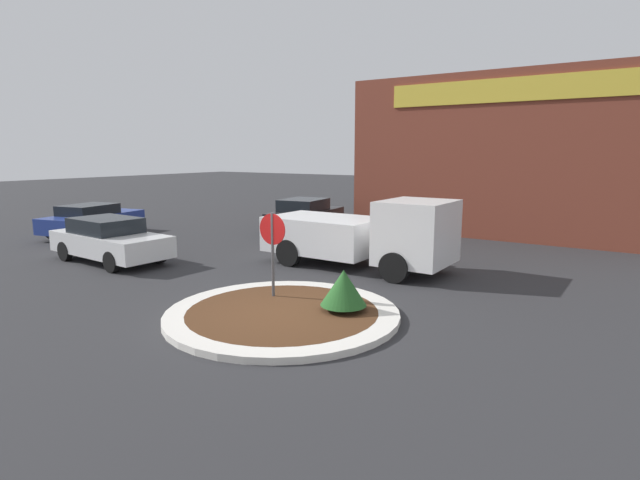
% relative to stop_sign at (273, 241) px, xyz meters
% --- Properties ---
extents(ground_plane, '(120.00, 120.00, 0.00)m').
position_rel_stop_sign_xyz_m(ground_plane, '(0.86, -0.77, -1.48)').
color(ground_plane, '#2D2D30').
extents(traffic_island, '(5.04, 5.04, 0.14)m').
position_rel_stop_sign_xyz_m(traffic_island, '(0.86, -0.77, -1.41)').
color(traffic_island, silver).
rests_on(traffic_island, ground_plane).
extents(stop_sign, '(0.73, 0.07, 2.13)m').
position_rel_stop_sign_xyz_m(stop_sign, '(0.00, 0.00, 0.00)').
color(stop_sign, '#4C4C51').
rests_on(stop_sign, ground_plane).
extents(island_shrub, '(1.00, 1.00, 0.89)m').
position_rel_stop_sign_xyz_m(island_shrub, '(1.94, -0.03, -0.83)').
color(island_shrub, brown).
rests_on(island_shrub, traffic_island).
extents(utility_truck, '(5.85, 2.42, 2.17)m').
position_rel_stop_sign_xyz_m(utility_truck, '(0.12, 4.25, -0.42)').
color(utility_truck, white).
rests_on(utility_truck, ground_plane).
extents(storefront_building, '(13.04, 6.07, 6.66)m').
position_rel_stop_sign_xyz_m(storefront_building, '(2.29, 14.42, 1.86)').
color(storefront_building, brown).
rests_on(storefront_building, ground_plane).
extents(parked_sedan_black, '(2.41, 4.46, 1.47)m').
position_rel_stop_sign_xyz_m(parked_sedan_black, '(-5.52, 9.28, -0.73)').
color(parked_sedan_black, black).
rests_on(parked_sedan_black, ground_plane).
extents(parked_sedan_white, '(4.48, 2.04, 1.42)m').
position_rel_stop_sign_xyz_m(parked_sedan_white, '(-7.18, 0.59, -0.76)').
color(parked_sedan_white, silver).
rests_on(parked_sedan_white, ground_plane).
extents(parked_sedan_blue, '(2.60, 4.57, 1.34)m').
position_rel_stop_sign_xyz_m(parked_sedan_blue, '(-12.43, 3.34, -0.78)').
color(parked_sedan_blue, navy).
rests_on(parked_sedan_blue, ground_plane).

